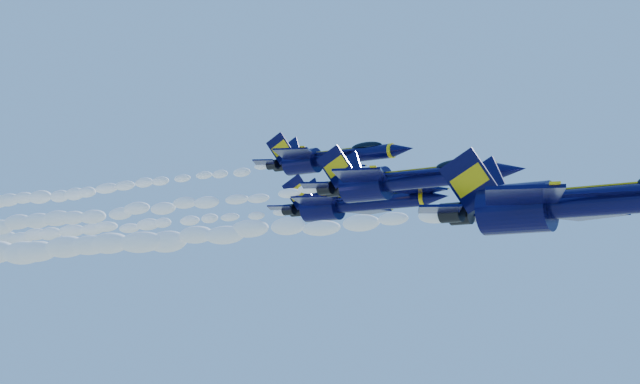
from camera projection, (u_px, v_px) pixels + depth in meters
The scene contains 8 objects.
jet_lead at pixel (582, 201), 51.69m from camera, with size 19.89×16.32×7.39m.
smoke_trail_jet_lead at pixel (175, 238), 68.43m from camera, with size 45.81×2.22×1.99m, color white.
jet_second at pixel (405, 180), 69.38m from camera, with size 17.32×14.21×6.44m.
smoke_trail_jet_second at pixel (124, 212), 85.53m from camera, with size 45.81×1.93×1.74m, color white.
jet_third at pixel (353, 203), 79.46m from camera, with size 16.39×13.45×6.09m.
smoke_trail_jet_third at pixel (114, 228), 95.41m from camera, with size 45.81×1.83×1.64m, color white.
jet_fourth at pixel (330, 158), 87.35m from camera, with size 16.18×13.27×6.01m.
smoke_trail_jet_fourth at pixel (112, 187), 103.25m from camera, with size 45.81×1.80×1.62m, color white.
Camera 1 is at (35.20, -62.30, 141.33)m, focal length 50.00 mm.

